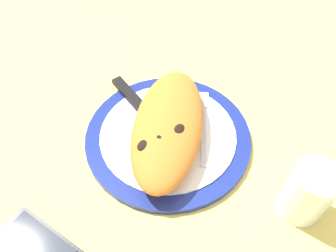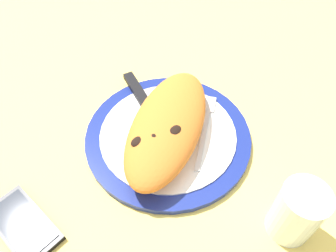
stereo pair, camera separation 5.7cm
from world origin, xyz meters
The scene contains 7 objects.
ground_plane centered at (0.00, 0.00, -1.50)cm, with size 150.00×150.00×3.00cm, color #EACC60.
plate centered at (0.00, 0.00, 0.74)cm, with size 30.48×30.48×1.57cm.
calzone centered at (-0.77, 0.20, 4.72)cm, with size 29.10×16.61×6.26cm.
fork centered at (2.90, -6.74, 1.77)cm, with size 17.71×3.02×0.40cm.
knife centered at (6.90, 5.78, 2.07)cm, with size 21.33×15.33×1.20cm.
smartphone centered at (-19.90, 19.63, 0.56)cm, with size 12.58×14.13×1.16cm.
water_glass centered at (-14.41, -20.40, 4.43)cm, with size 6.70×6.70×10.12cm.
Camera 2 is at (-36.08, -4.94, 47.99)cm, focal length 34.35 mm.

